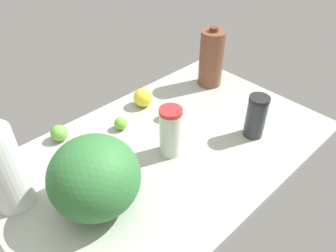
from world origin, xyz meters
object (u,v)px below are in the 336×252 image
Objects in this scene: milk_jug at (3,169)px; lime_beside_bowl at (167,113)px; lime_far_back at (59,133)px; lime_by_jug at (121,124)px; chocolate_milk_jug at (211,58)px; lemon_loose at (143,97)px; tumbler_cup at (171,132)px; watermelon at (95,177)px; shaker_bottle at (256,116)px.

milk_jug reaches higher than lime_beside_bowl.
lime_by_jug is at bearing 152.71° from lime_far_back.
lime_far_back is at bearing -146.15° from milk_jug.
chocolate_milk_jug is 36.19cm from lemon_loose.
tumbler_cup is at bearing 160.99° from milk_jug.
lime_far_back is at bearing -25.54° from lime_beside_bowl.
lime_beside_bowl reaches higher than lime_by_jug.
milk_jug is 1.09× the size of watermelon.
tumbler_cup is at bearing -26.43° from shaker_bottle.
lime_by_jug is (34.33, -37.44, -5.97)cm from shaker_bottle.
lime_beside_bowl is (-44.43, -17.05, -9.19)cm from watermelon.
shaker_bottle is 39.86cm from chocolate_milk_jug.
chocolate_milk_jug is (-77.61, -23.28, 1.04)cm from watermelon.
milk_jug is 63.20cm from lime_beside_bowl.
shaker_bottle is 72.92cm from lime_far_back.
lemon_loose is at bearing -112.04° from tumbler_cup.
lime_far_back is (37.98, -18.15, 0.44)cm from lime_beside_bowl.
lemon_loose is at bearing -159.47° from lime_by_jug.
milk_jug is 63.07cm from lemon_loose.
lemon_loose is 1.27× the size of lime_far_back.
lime_by_jug is 0.63× the size of lemon_loose.
chocolate_milk_jug reaches higher than tumbler_cup.
shaker_bottle reaches higher than lime_by_jug.
lime_beside_bowl is at bearing 94.33° from lemon_loose.
shaker_bottle is 0.62× the size of chocolate_milk_jug.
shaker_bottle is at bearing 168.23° from watermelon.
lime_by_jug is (50.81, -1.42, -10.40)cm from chocolate_milk_jug.
shaker_bottle is 47.33cm from lemon_loose.
tumbler_cup reaches higher than lemon_loose.
milk_jug is at bearing 33.85° from lime_far_back.
lemon_loose is (17.75, -43.65, -4.51)cm from shaker_bottle.
watermelon is at bearing 20.99° from lime_beside_bowl.
milk_jug is at bearing -21.87° from shaker_bottle.
lime_far_back reaches higher than lime_beside_bowl.
shaker_bottle is at bearing 112.13° from lemon_loose.
lemon_loose is at bearing -85.67° from lime_beside_bowl.
tumbler_cup reaches higher than lime_by_jug.
lime_by_jug is 22.91cm from lime_far_back.
lime_beside_bowl is at bearing -159.01° from watermelon.
watermelon is at bearing -11.77° from shaker_bottle.
shaker_bottle reaches higher than lime_beside_bowl.
watermelon reaches higher than lemon_loose.
lemon_loose is at bearing -67.87° from shaker_bottle.
lime_beside_bowl is at bearing 154.46° from lime_far_back.
milk_jug is 1.71× the size of shaker_bottle.
lime_by_jug is at bearing -172.64° from milk_jug.
shaker_bottle is 0.64× the size of watermelon.
lime_far_back is at bearing -9.51° from chocolate_milk_jug.
chocolate_milk_jug is 50.81cm from tumbler_cup.
milk_jug is 4.62× the size of lime_far_back.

